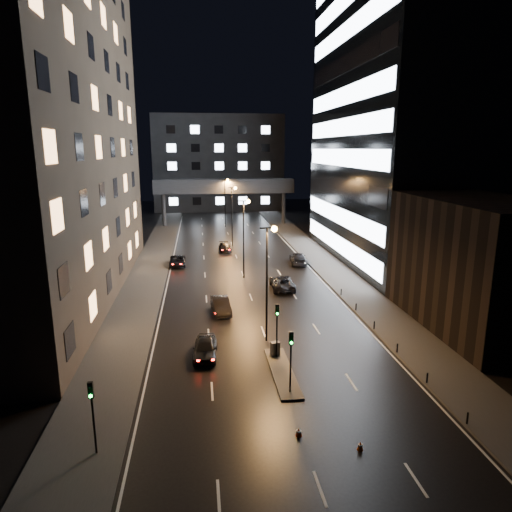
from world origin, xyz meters
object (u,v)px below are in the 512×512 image
Objects in this scene: car_away_a at (205,348)px; car_away_d at (225,247)px; car_toward_b at (298,258)px; car_away_c at (177,261)px; utility_cabinet at (275,348)px; car_away_b at (221,305)px; car_toward_a at (282,282)px.

car_away_d is (3.87, 38.50, -0.13)m from car_away_a.
car_away_d is at bearing -36.69° from car_toward_b.
car_away_a is 0.83× the size of car_toward_b.
utility_cabinet is at bearing -74.24° from car_away_c.
car_away_a is at bearing 71.13° from car_toward_b.
utility_cabinet is (1.72, -39.14, 0.05)m from car_away_d.
car_toward_b is at bearing -4.53° from car_away_c.
car_away_a is at bearing -84.09° from car_away_c.
car_away_b is at bearing -76.08° from car_away_c.
car_toward_b is at bearing 58.84° from utility_cabinet.
car_away_d is at bearing 77.13° from utility_cabinet.
car_away_b is (1.76, 10.05, 0.00)m from car_away_a.
car_away_a is 10.20m from car_away_b.
car_toward_a is (9.44, 17.28, -0.00)m from car_away_a.
car_toward_a is 5.08× the size of utility_cabinet.
car_toward_a is 12.48m from car_toward_b.
car_away_c is at bearing -133.98° from car_away_d.
utility_cabinet is at bearing -75.61° from car_away_b.
car_toward_b is (12.18, 18.88, 0.02)m from car_away_b.
car_away_b is 20.74m from car_away_c.
car_away_c is (-3.44, 30.12, -0.10)m from car_away_a.
car_away_a is 0.94× the size of car_away_c.
car_away_d is 21.94m from car_toward_a.
car_away_b is at bearing 44.70° from car_toward_a.
car_away_d is 13.90m from car_toward_b.
utility_cabinet is at bearing 81.10° from car_toward_b.
car_away_b is at bearing 64.03° from car_toward_b.
car_away_b reaches higher than car_away_a.
car_away_a is 0.82× the size of car_toward_a.
car_away_b reaches higher than car_away_c.
car_toward_b is at bearing -46.43° from car_away_d.
car_toward_a is (12.89, -12.84, 0.10)m from car_away_c.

